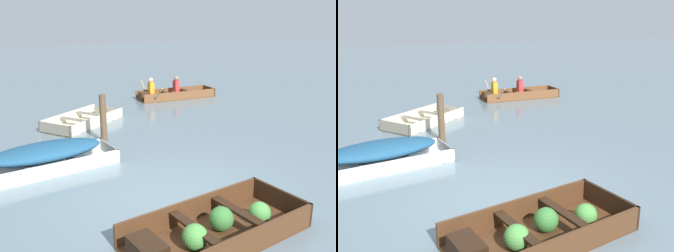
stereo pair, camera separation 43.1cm
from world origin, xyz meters
TOP-DOWN VIEW (x-y plane):
  - ground_plane at (0.00, 0.00)m, footprint 80.00×80.00m
  - dinghy_dark_varnish_foreground at (0.01, -1.35)m, footprint 3.02×1.72m
  - skiff_cream_near_moored at (-0.32, 5.77)m, footprint 2.72×2.50m
  - skiff_white_mid_moored at (-1.94, 2.43)m, footprint 3.12×1.51m
  - rowboat_wooden_brown_with_crew at (3.68, 8.07)m, footprint 3.17×2.21m
  - mooring_post at (-0.31, 3.68)m, footprint 0.17×0.17m

SIDE VIEW (x-z plane):
  - ground_plane at x=0.00m, z-range 0.00..0.00m
  - skiff_cream_near_moored at x=-0.32m, z-range -0.05..0.28m
  - dinghy_dark_varnish_foreground at x=0.01m, z-range -0.05..0.38m
  - rowboat_wooden_brown_with_crew at x=3.68m, z-range -0.27..0.65m
  - skiff_white_mid_moored at x=-1.94m, z-range 0.04..0.64m
  - mooring_post at x=-0.31m, z-range 0.00..1.30m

